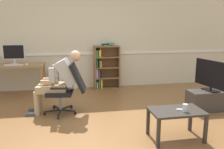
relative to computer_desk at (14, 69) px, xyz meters
The scene contains 15 objects.
ground_plane 2.98m from the computer_desk, 47.73° to the right, with size 18.00×18.00×0.00m, color brown.
back_wall 2.13m from the computer_desk, 14.34° to the left, with size 12.00×0.13×2.70m.
computer_desk is the anchor object (origin of this frame).
imac_monitor 0.37m from the computer_desk, 81.53° to the left, with size 0.49×0.14×0.46m.
keyboard 0.18m from the computer_desk, 74.32° to the right, with size 0.41×0.12×0.02m, color white.
computer_mouse 0.36m from the computer_desk, 20.78° to the right, with size 0.06×0.10×0.03m, color white.
bookshelf 2.23m from the computer_desk, ahead, with size 0.66×0.29×1.21m.
radiator 1.24m from the computer_desk, 19.26° to the left, with size 0.70×0.08×0.53m.
office_chair 1.88m from the computer_desk, 48.46° to the right, with size 0.83×0.62×0.97m.
person_seated 1.75m from the computer_desk, 52.16° to the right, with size 1.05×0.44×1.20m.
tv_stand 4.38m from the computer_desk, 23.41° to the right, with size 0.87×0.38×0.39m.
tv_screen 4.35m from the computer_desk, 23.39° to the right, with size 0.25×0.89×0.59m.
coffee_table 3.92m from the computer_desk, 44.61° to the right, with size 0.76×0.48×0.44m.
drinking_glass 4.03m from the computer_desk, 44.54° to the right, with size 0.07×0.07×0.11m, color silver.
spare_remote 3.98m from the computer_desk, 44.13° to the right, with size 0.04×0.15×0.02m, color white.
Camera 1 is at (-0.67, -3.58, 1.63)m, focal length 37.48 mm.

